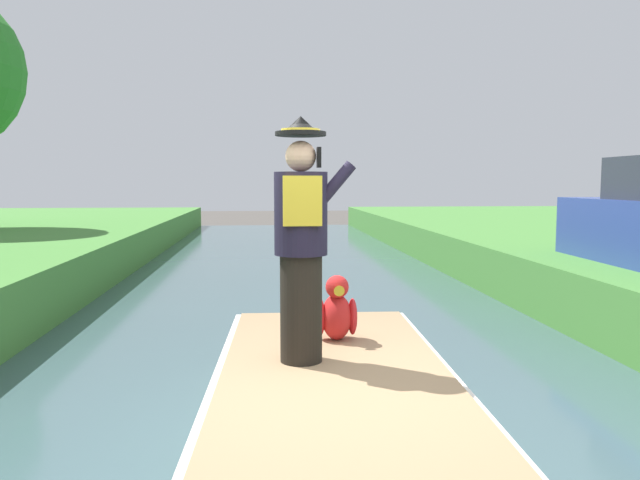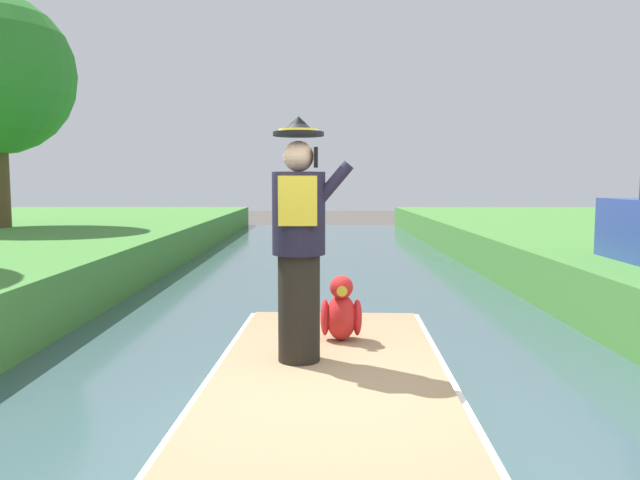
# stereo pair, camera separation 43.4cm
# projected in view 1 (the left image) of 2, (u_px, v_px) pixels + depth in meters

# --- Properties ---
(canal_water) EXTENTS (6.73, 48.00, 0.10)m
(canal_water) POSITION_uv_depth(u_px,v_px,m) (340.00, 476.00, 4.23)
(canal_water) COLOR #3D565B
(canal_water) RESTS_ON ground
(boat) EXTENTS (1.96, 4.27, 0.61)m
(boat) POSITION_uv_depth(u_px,v_px,m) (335.00, 409.00, 4.53)
(boat) COLOR silver
(boat) RESTS_ON canal_water
(person_pirate) EXTENTS (0.61, 0.42, 1.85)m
(person_pirate) POSITION_uv_depth(u_px,v_px,m) (302.00, 241.00, 4.59)
(person_pirate) COLOR black
(person_pirate) RESTS_ON boat
(parrot_plush) EXTENTS (0.36, 0.35, 0.57)m
(parrot_plush) POSITION_uv_depth(u_px,v_px,m) (337.00, 312.00, 5.29)
(parrot_plush) COLOR red
(parrot_plush) RESTS_ON boat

